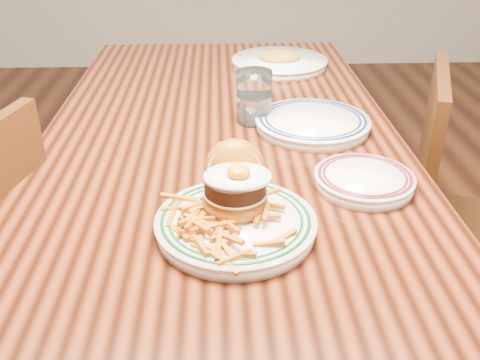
{
  "coord_description": "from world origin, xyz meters",
  "views": [
    {
      "loc": [
        -0.0,
        -1.19,
        1.27
      ],
      "look_at": [
        0.03,
        -0.39,
        0.83
      ],
      "focal_mm": 40.0,
      "sensor_mm": 36.0,
      "label": 1
    }
  ],
  "objects_px": {
    "main_plate": "(235,209)",
    "side_plate": "(364,179)",
    "chair_right": "(461,221)",
    "table": "(221,162)"
  },
  "relations": [
    {
      "from": "main_plate",
      "to": "side_plate",
      "type": "distance_m",
      "value": 0.29
    },
    {
      "from": "table",
      "to": "side_plate",
      "type": "relative_size",
      "value": 8.24
    },
    {
      "from": "chair_right",
      "to": "side_plate",
      "type": "distance_m",
      "value": 0.56
    },
    {
      "from": "table",
      "to": "main_plate",
      "type": "xyz_separation_m",
      "value": [
        0.02,
        -0.42,
        0.12
      ]
    },
    {
      "from": "table",
      "to": "main_plate",
      "type": "bearing_deg",
      "value": -87.04
    },
    {
      "from": "side_plate",
      "to": "table",
      "type": "bearing_deg",
      "value": 133.23
    },
    {
      "from": "main_plate",
      "to": "chair_right",
      "type": "bearing_deg",
      "value": 34.67
    },
    {
      "from": "chair_right",
      "to": "main_plate",
      "type": "bearing_deg",
      "value": 53.53
    },
    {
      "from": "table",
      "to": "main_plate",
      "type": "height_order",
      "value": "main_plate"
    },
    {
      "from": "chair_right",
      "to": "side_plate",
      "type": "xyz_separation_m",
      "value": [
        -0.37,
        -0.29,
        0.3
      ]
    }
  ]
}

